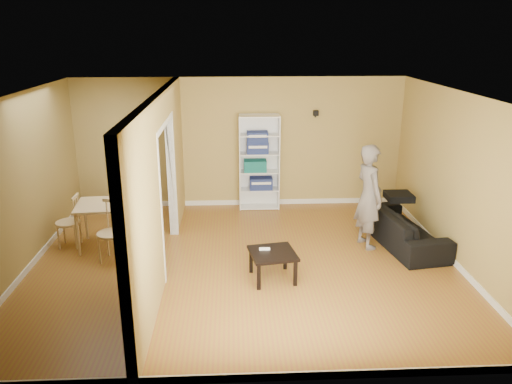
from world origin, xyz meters
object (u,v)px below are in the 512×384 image
coffee_table (273,256)px  bookshelf (259,162)px  chair_left (68,221)px  sofa (403,222)px  person (370,188)px  chair_far (130,208)px  dining_table (114,208)px  chair_near (111,232)px

coffee_table → bookshelf: bearing=90.5°
coffee_table → chair_left: bearing=158.2°
sofa → person: 0.90m
person → chair_far: (-4.06, 0.82, -0.57)m
bookshelf → dining_table: bookshelf is taller
chair_far → coffee_table: bearing=165.9°
chair_left → coffee_table: bearing=69.0°
coffee_table → chair_near: 2.55m
person → coffee_table: (-1.66, -1.10, -0.66)m
person → chair_near: 4.16m
sofa → bookshelf: bookshelf is taller
person → coffee_table: size_ratio=3.22×
bookshelf → coffee_table: (0.03, -3.12, -0.59)m
coffee_table → chair_near: size_ratio=0.65×
person → bookshelf: size_ratio=1.08×
bookshelf → coffee_table: size_ratio=2.99×
coffee_table → dining_table: bearing=152.3°
sofa → dining_table: size_ratio=1.65×
chair_left → chair_near: size_ratio=0.92×
sofa → person: (-0.63, -0.06, 0.64)m
sofa → person: bearing=86.4°
chair_left → chair_near: (0.84, -0.60, 0.04)m
bookshelf → chair_near: size_ratio=1.96×
person → bookshelf: bearing=25.4°
dining_table → chair_left: 0.81m
bookshelf → dining_table: (-2.49, -1.80, -0.28)m
chair_near → bookshelf: bearing=56.0°
person → bookshelf: 2.63m
person → bookshelf: person is taller
bookshelf → dining_table: 3.08m
coffee_table → chair_far: (-2.40, 1.93, 0.09)m
chair_left → chair_far: chair_left is taller
dining_table → chair_left: bearing=-179.9°
sofa → bookshelf: bearing=40.9°
sofa → coffee_table: (-2.29, -1.16, -0.02)m
chair_near → chair_far: size_ratio=1.09×
person → chair_left: size_ratio=2.28×
chair_left → chair_near: chair_near is taller
chair_near → chair_far: bearing=98.8°
person → chair_far: person is taller
coffee_table → dining_table: dining_table is taller
coffee_table → chair_far: chair_far is taller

